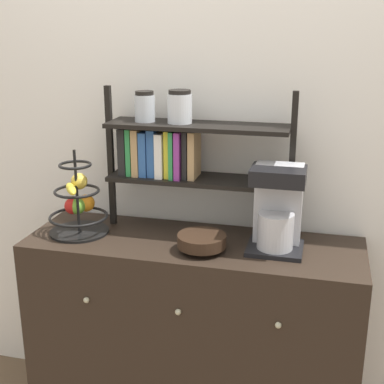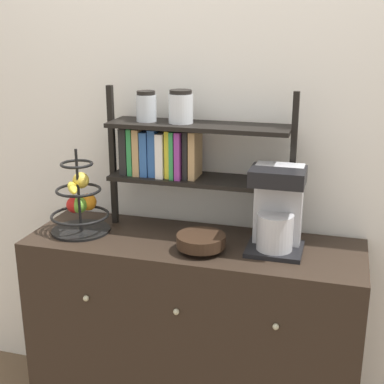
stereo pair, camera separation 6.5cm
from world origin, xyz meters
TOP-DOWN VIEW (x-y plane):
  - wall_back at (0.00, 0.50)m, footprint 7.00×0.05m
  - sideboard at (0.00, 0.23)m, footprint 1.39×0.47m
  - coffee_maker at (0.34, 0.24)m, footprint 0.22×0.20m
  - fruit_stand at (-0.50, 0.22)m, footprint 0.25×0.25m
  - wooden_bowl at (0.06, 0.14)m, footprint 0.19×0.19m
  - shelf_hutch at (-0.11, 0.35)m, footprint 0.80×0.20m

SIDE VIEW (x-z plane):
  - sideboard at x=0.00m, z-range 0.00..0.90m
  - wooden_bowl at x=0.06m, z-range 0.91..0.98m
  - fruit_stand at x=-0.50m, z-range 0.84..1.21m
  - coffee_maker at x=0.34m, z-range 0.90..1.24m
  - shelf_hutch at x=-0.11m, z-range 0.97..1.58m
  - wall_back at x=0.00m, z-range 0.00..2.60m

